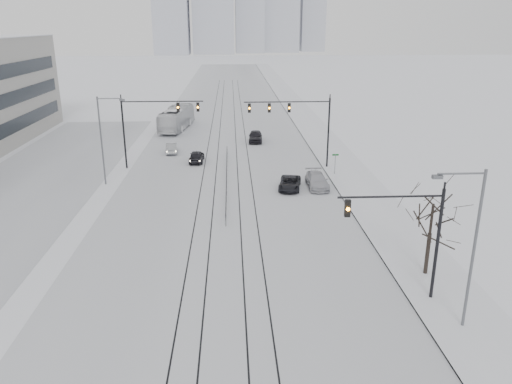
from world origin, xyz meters
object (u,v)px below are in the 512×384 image
at_px(sedan_sb_outer, 171,148).
at_px(sedan_nb_front, 290,183).
at_px(bare_tree, 433,212).
at_px(sedan_nb_far, 255,136).
at_px(traffic_mast_near, 412,230).
at_px(box_truck, 177,118).
at_px(sedan_nb_right, 317,181).
at_px(sedan_sb_inner, 197,156).

xyz_separation_m(sedan_sb_outer, sedan_nb_front, (13.46, -15.46, -0.03)).
relative_size(bare_tree, sedan_nb_far, 1.34).
xyz_separation_m(traffic_mast_near, box_truck, (-18.72, 52.08, -2.85)).
xyz_separation_m(sedan_nb_front, sedan_nb_far, (-2.39, 21.25, 0.16)).
distance_m(bare_tree, sedan_nb_right, 19.66).
xyz_separation_m(sedan_sb_outer, sedan_nb_right, (16.27, -15.04, 0.07)).
relative_size(sedan_nb_right, box_truck, 0.40).
bearing_deg(sedan_nb_far, sedan_sb_outer, -148.81).
bearing_deg(sedan_nb_front, sedan_sb_outer, 141.62).
bearing_deg(sedan_nb_far, sedan_sb_inner, -122.40).
relative_size(sedan_sb_inner, sedan_sb_outer, 1.05).
bearing_deg(bare_tree, sedan_sb_inner, 119.91).
xyz_separation_m(sedan_sb_inner, sedan_nb_far, (7.58, 10.45, 0.08)).
bearing_deg(sedan_sb_inner, bare_tree, 121.81).
xyz_separation_m(sedan_sb_outer, box_truck, (-0.80, 15.18, 1.07)).
distance_m(bare_tree, box_truck, 53.51).
xyz_separation_m(sedan_sb_inner, sedan_sb_outer, (-3.50, 4.65, -0.06)).
distance_m(sedan_sb_inner, box_truck, 20.32).
distance_m(traffic_mast_near, sedan_nb_far, 43.41).
xyz_separation_m(traffic_mast_near, sedan_nb_right, (-1.65, 21.87, -3.85)).
distance_m(sedan_sb_inner, sedan_nb_right, 16.46).
height_order(sedan_nb_front, box_truck, box_truck).
bearing_deg(sedan_sb_outer, sedan_nb_right, 131.35).
height_order(sedan_sb_inner, sedan_nb_right, sedan_nb_right).
bearing_deg(sedan_nb_right, sedan_nb_far, 103.69).
bearing_deg(bare_tree, traffic_mast_near, -128.76).
bearing_deg(traffic_mast_near, sedan_nb_right, 94.30).
distance_m(sedan_nb_right, sedan_nb_far, 21.47).
bearing_deg(sedan_sb_inner, box_truck, -75.86).
xyz_separation_m(sedan_nb_front, box_truck, (-14.27, 30.64, 1.10)).
relative_size(traffic_mast_near, bare_tree, 1.15).
distance_m(sedan_sb_outer, box_truck, 15.24).
relative_size(sedan_nb_front, sedan_nb_right, 0.91).
bearing_deg(sedan_nb_far, bare_tree, -73.34).
height_order(traffic_mast_near, bare_tree, traffic_mast_near).
relative_size(traffic_mast_near, box_truck, 0.57).
bearing_deg(bare_tree, box_truck, 113.29).
bearing_deg(traffic_mast_near, box_truck, 109.76).
distance_m(sedan_sb_inner, sedan_nb_far, 12.90).
xyz_separation_m(traffic_mast_near, sedan_sb_inner, (-14.41, 32.25, -3.86)).
bearing_deg(sedan_sb_outer, sedan_nb_far, -158.27).
distance_m(sedan_sb_inner, sedan_sb_outer, 5.82).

